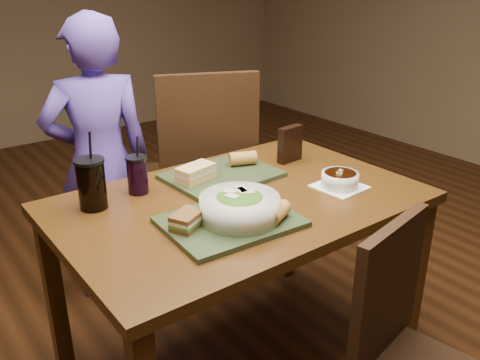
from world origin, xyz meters
name	(u,v)px	position (x,y,z in m)	size (l,w,h in m)	color
dining_table	(240,220)	(0.00, 0.00, 0.66)	(1.30, 0.85, 0.75)	#44270D
chair_near	(406,348)	(0.11, -0.67, 0.47)	(0.43, 0.43, 0.85)	black
chair_far	(197,167)	(0.24, 0.67, 0.61)	(0.62, 0.64, 1.09)	black
diner	(100,163)	(-0.19, 0.83, 0.68)	(0.50, 0.33, 1.36)	#553BA3
tray_near	(230,222)	(-0.15, -0.15, 0.76)	(0.42, 0.32, 0.02)	#28341D
tray_far	(222,175)	(0.06, 0.20, 0.76)	(0.42, 0.32, 0.02)	#28341D
salad_bowl	(240,206)	(-0.12, -0.16, 0.81)	(0.26, 0.26, 0.09)	silver
soup_bowl	(340,179)	(0.36, -0.15, 0.78)	(0.18, 0.18, 0.07)	white
sandwich_near	(187,220)	(-0.29, -0.11, 0.79)	(0.13, 0.11, 0.05)	#593819
sandwich_far	(196,173)	(-0.06, 0.20, 0.80)	(0.16, 0.11, 0.06)	tan
baguette_near	(278,213)	(-0.03, -0.24, 0.79)	(0.05, 0.05, 0.10)	#AD7533
baguette_far	(243,158)	(0.18, 0.23, 0.80)	(0.06, 0.06, 0.11)	#AD7533
cup_cola	(92,184)	(-0.45, 0.24, 0.84)	(0.10, 0.10, 0.28)	black
cup_berry	(137,175)	(-0.27, 0.27, 0.82)	(0.08, 0.08, 0.22)	black
chip_bag	(290,144)	(0.40, 0.18, 0.83)	(0.12, 0.04, 0.15)	black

